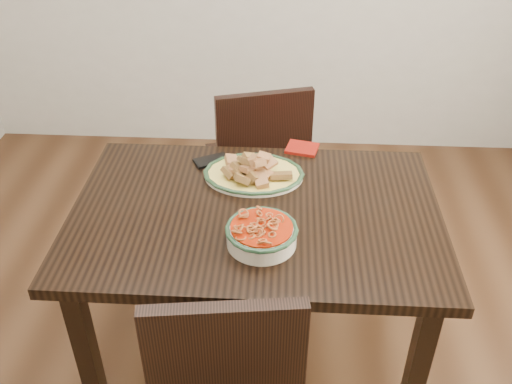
# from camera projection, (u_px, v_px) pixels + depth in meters

# --- Properties ---
(floor) EXTENTS (3.50, 3.50, 0.00)m
(floor) POSITION_uv_depth(u_px,v_px,m) (240.00, 350.00, 2.37)
(floor) COLOR #392112
(floor) RESTS_ON ground
(dining_table) EXTENTS (1.24, 0.83, 0.75)m
(dining_table) POSITION_uv_depth(u_px,v_px,m) (256.00, 232.00, 1.97)
(dining_table) COLOR black
(dining_table) RESTS_ON ground
(chair_far) EXTENTS (0.52, 0.52, 0.89)m
(chair_far) POSITION_uv_depth(u_px,v_px,m) (259.00, 160.00, 2.65)
(chair_far) COLOR black
(chair_far) RESTS_ON ground
(fish_plate) EXTENTS (0.36, 0.28, 0.11)m
(fish_plate) POSITION_uv_depth(u_px,v_px,m) (254.00, 166.00, 2.06)
(fish_plate) COLOR beige
(fish_plate) RESTS_ON dining_table
(noodle_bowl) EXTENTS (0.23, 0.23, 0.08)m
(noodle_bowl) POSITION_uv_depth(u_px,v_px,m) (262.00, 232.00, 1.75)
(noodle_bowl) COLOR beige
(noodle_bowl) RESTS_ON dining_table
(smartphone) EXTENTS (0.15, 0.12, 0.01)m
(smartphone) POSITION_uv_depth(u_px,v_px,m) (212.00, 161.00, 2.16)
(smartphone) COLOR black
(smartphone) RESTS_ON dining_table
(napkin) EXTENTS (0.14, 0.12, 0.01)m
(napkin) POSITION_uv_depth(u_px,v_px,m) (302.00, 148.00, 2.24)
(napkin) COLOR maroon
(napkin) RESTS_ON dining_table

